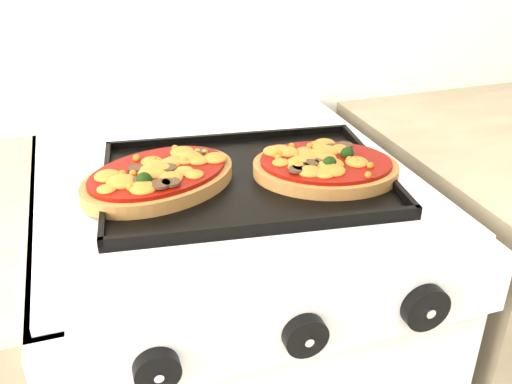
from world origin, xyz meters
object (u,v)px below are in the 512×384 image
object	(u,v)px
baking_tray	(246,177)
pizza_right	(326,165)
pizza_left	(159,176)
stove	(231,381)

from	to	relation	value
baking_tray	pizza_right	xyz separation A→B (m)	(0.12, -0.03, 0.01)
pizza_right	pizza_left	bearing A→B (deg)	170.52
baking_tray	pizza_right	size ratio (longest dim) A/B	1.91
baking_tray	pizza_left	xyz separation A→B (m)	(-0.13, 0.01, 0.02)
stove	pizza_left	bearing A→B (deg)	-166.67
baking_tray	pizza_right	distance (m)	0.13
baking_tray	stove	bearing A→B (deg)	127.86
stove	baking_tray	distance (m)	0.47
pizza_right	stove	bearing A→B (deg)	154.68
baking_tray	pizza_left	size ratio (longest dim) A/B	1.78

